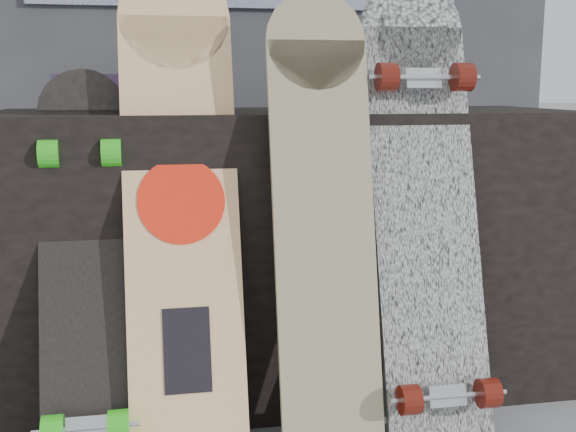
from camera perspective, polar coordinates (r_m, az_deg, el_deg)
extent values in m
cube|color=black|center=(2.10, -0.04, -2.62)|extent=(1.60, 0.60, 0.80)
cube|color=#323237|center=(2.89, -3.30, 14.87)|extent=(2.40, 0.20, 2.20)
cube|color=#4C3873|center=(2.09, -15.50, 9.39)|extent=(0.18, 0.12, 0.10)
cube|color=#4C3873|center=(2.21, 7.04, 9.98)|extent=(0.14, 0.14, 0.12)
cube|color=#D1B78C|center=(2.14, 5.32, 9.20)|extent=(0.22, 0.10, 0.06)
cube|color=beige|center=(1.71, -8.33, -1.74)|extent=(0.27, 0.33, 1.04)
cylinder|color=beige|center=(1.84, -9.00, 15.28)|extent=(0.27, 0.10, 0.26)
cylinder|color=#FF2510|center=(1.71, -8.42, 1.17)|extent=(0.21, 0.06, 0.20)
cube|color=black|center=(1.70, -7.97, -10.46)|extent=(0.11, 0.06, 0.19)
cube|color=beige|center=(1.68, 2.97, -2.89)|extent=(0.24, 0.25, 0.98)
cylinder|color=beige|center=(1.75, 2.20, 13.67)|extent=(0.24, 0.07, 0.24)
cube|color=silver|center=(1.81, 10.92, -1.51)|extent=(0.26, 0.32, 1.02)
cylinder|color=silver|center=(1.91, 9.73, 14.44)|extent=(0.26, 0.09, 0.26)
cube|color=silver|center=(1.78, 12.35, -13.66)|extent=(0.09, 0.04, 0.06)
cylinder|color=#50120B|center=(1.73, 9.56, -14.12)|extent=(0.04, 0.07, 0.07)
cylinder|color=#50120B|center=(1.80, 15.52, -13.32)|extent=(0.05, 0.07, 0.07)
cube|color=silver|center=(1.83, 10.54, 10.55)|extent=(0.09, 0.04, 0.06)
cylinder|color=#50120B|center=(1.78, 7.81, 10.82)|extent=(0.04, 0.07, 0.07)
cylinder|color=#50120B|center=(1.85, 13.62, 10.61)|extent=(0.05, 0.07, 0.07)
cube|color=black|center=(1.75, -15.68, -5.52)|extent=(0.21, 0.30, 0.81)
cylinder|color=black|center=(1.83, -15.94, 7.99)|extent=(0.21, 0.08, 0.20)
cube|color=silver|center=(1.72, -15.61, -15.76)|extent=(0.09, 0.04, 0.06)
cylinder|color=green|center=(1.70, -18.09, -15.85)|extent=(0.04, 0.07, 0.07)
cylinder|color=green|center=(1.69, -13.23, -15.80)|extent=(0.05, 0.07, 0.07)
cube|color=silver|center=(1.76, -16.01, 4.67)|extent=(0.09, 0.04, 0.06)
cylinder|color=green|center=(1.75, -18.35, 4.72)|extent=(0.04, 0.07, 0.07)
cylinder|color=green|center=(1.73, -13.77, 4.91)|extent=(0.05, 0.07, 0.07)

